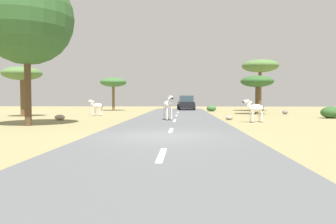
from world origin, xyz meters
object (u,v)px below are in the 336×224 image
at_px(bush_1, 211,108).
at_px(rock_1, 60,117).
at_px(tree_1, 26,18).
at_px(zebra_0, 168,105).
at_px(tree_5, 113,83).
at_px(car_0, 186,103).
at_px(tree_2, 22,74).
at_px(rock_3, 229,118).
at_px(zebra_1, 96,106).
at_px(tree_0, 257,82).
at_px(rock_4, 285,112).
at_px(bush_0, 331,112).
at_px(tree_3, 260,66).
at_px(zebra_2, 255,108).

height_order(bush_1, rock_1, bush_1).
bearing_deg(tree_1, zebra_0, 29.43).
height_order(tree_5, rock_1, tree_5).
xyz_separation_m(car_0, tree_5, (-8.56, -2.07, 2.46)).
distance_m(tree_2, rock_3, 16.49).
relative_size(zebra_1, car_0, 0.32).
bearing_deg(tree_0, car_0, 122.83).
height_order(car_0, rock_3, car_0).
distance_m(tree_1, rock_4, 22.45).
bearing_deg(bush_0, tree_5, 144.72).
height_order(tree_0, rock_3, tree_0).
height_order(zebra_1, bush_0, zebra_1).
height_order(zebra_1, tree_0, tree_0).
bearing_deg(rock_3, tree_0, 64.73).
xyz_separation_m(tree_3, bush_1, (-5.48, -0.45, -4.71)).
bearing_deg(bush_1, tree_5, 174.47).
distance_m(zebra_2, tree_5, 21.76).
xyz_separation_m(tree_3, bush_0, (2.04, -12.73, -4.62)).
bearing_deg(tree_3, tree_5, 177.79).
height_order(zebra_1, rock_4, zebra_1).
distance_m(zebra_0, tree_2, 12.76).
distance_m(tree_2, bush_1, 19.71).
bearing_deg(bush_0, zebra_0, -164.95).
bearing_deg(tree_0, tree_1, -139.21).
relative_size(tree_1, tree_5, 2.06).
bearing_deg(rock_4, zebra_1, -167.83).
distance_m(car_0, rock_3, 17.72).
height_order(zebra_0, zebra_1, zebra_0).
relative_size(zebra_2, car_0, 0.32).
relative_size(zebra_1, tree_0, 0.40).
relative_size(zebra_0, tree_0, 0.47).
bearing_deg(rock_4, zebra_2, -116.41).
height_order(tree_3, bush_0, tree_3).
relative_size(zebra_2, tree_0, 0.41).
relative_size(tree_5, rock_1, 5.61).
bearing_deg(zebra_2, bush_0, -77.88).
relative_size(car_0, tree_1, 0.56).
xyz_separation_m(zebra_1, bush_1, (10.34, 9.98, -0.49)).
relative_size(tree_0, tree_2, 0.89).
xyz_separation_m(zebra_1, tree_1, (-0.99, -9.48, 4.78)).
relative_size(zebra_2, rock_3, 2.90).
distance_m(rock_1, rock_4, 19.55).
relative_size(tree_1, bush_0, 5.63).
relative_size(zebra_1, tree_2, 0.36).
bearing_deg(zebra_1, tree_3, -40.18).
bearing_deg(rock_1, bush_0, 8.58).
bearing_deg(zebra_2, rock_4, -47.85).
height_order(zebra_0, tree_1, tree_1).
distance_m(zebra_1, rock_1, 5.29).
bearing_deg(tree_0, bush_1, 117.78).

